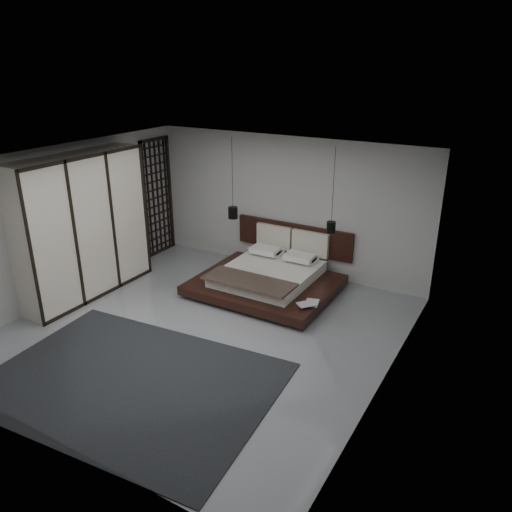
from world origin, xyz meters
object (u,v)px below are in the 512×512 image
Objects in this scene: lattice_screen at (158,197)px; pendant_right at (331,226)px; bed at (269,276)px; wardrobe at (83,227)px; pendant_left at (233,212)px; rug at (131,382)px.

lattice_screen is 1.67× the size of pendant_right.
wardrobe reaches higher than bed.
rug is (0.84, -4.00, -1.29)m from pendant_left.
lattice_screen is at bearing 96.02° from wardrobe.
pendant_left is 4.29m from rug.
lattice_screen reaches higher than bed.
rug is (2.92, -4.15, -1.29)m from lattice_screen.
wardrobe is (-3.95, -2.24, -0.02)m from pendant_right.
rug is at bearing -33.49° from wardrobe.
bed is at bearing 32.60° from wardrobe.
rug is at bearing -107.79° from pendant_right.
bed is 0.95× the size of wardrobe.
bed is 3.63m from rug.
pendant_right is at bearing 72.21° from rug.
bed reaches higher than rug.
pendant_left is at bearing 180.00° from pendant_right.
pendant_right is (4.20, -0.15, 0.05)m from lattice_screen.
pendant_left is 1.04× the size of pendant_right.
pendant_left is 0.60× the size of wardrobe.
wardrobe is at bearing -129.35° from pendant_left.
rug is at bearing -54.87° from lattice_screen.
pendant_right reaches higher than rug.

